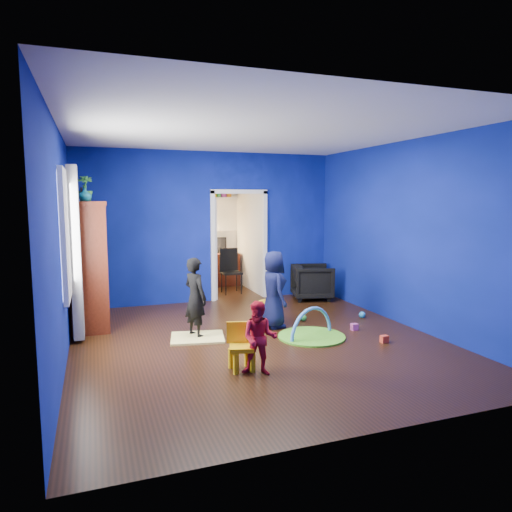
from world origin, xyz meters
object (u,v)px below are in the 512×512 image
object	(u,v)px
child_navy	(274,289)
child_black	(195,297)
folding_chair	(231,272)
tv_armoire	(88,265)
play_mat	(312,336)
toddler_red	(260,338)
kid_chair	(242,349)
crt_tv	(91,262)
vase	(85,195)
study_desk	(219,269)
armchair	(312,282)
hopper_ball	(265,311)

from	to	relation	value
child_navy	child_black	bearing A→B (deg)	93.18
child_black	folding_chair	bearing A→B (deg)	-51.19
tv_armoire	play_mat	world-z (taller)	tv_armoire
child_navy	folding_chair	world-z (taller)	child_navy
toddler_red	kid_chair	bearing A→B (deg)	151.82
crt_tv	tv_armoire	bearing A→B (deg)	180.00
child_black	tv_armoire	distance (m)	1.86
child_black	crt_tv	distance (m)	1.84
toddler_red	vase	xyz separation A→B (m)	(-1.82, 2.47, 1.63)
toddler_red	kid_chair	size ratio (longest dim) A/B	1.71
play_mat	study_desk	distance (m)	4.38
toddler_red	crt_tv	distance (m)	3.34
armchair	folding_chair	bearing A→B (deg)	65.91
kid_chair	toddler_red	bearing A→B (deg)	-37.41
toddler_red	crt_tv	size ratio (longest dim) A/B	1.22
child_black	hopper_ball	world-z (taller)	child_black
folding_chair	hopper_ball	bearing A→B (deg)	-94.01
vase	crt_tv	xyz separation A→B (m)	(0.04, 0.30, -1.04)
vase	folding_chair	world-z (taller)	vase
armchair	play_mat	bearing A→B (deg)	167.99
crt_tv	folding_chair	xyz separation A→B (m)	(2.78, 1.71, -0.56)
crt_tv	folding_chair	world-z (taller)	crt_tv
tv_armoire	crt_tv	bearing A→B (deg)	0.00
armchair	kid_chair	bearing A→B (deg)	156.47
armchair	hopper_ball	world-z (taller)	armchair
child_navy	tv_armoire	world-z (taller)	tv_armoire
folding_chair	child_navy	bearing A→B (deg)	-92.59
child_black	folding_chair	size ratio (longest dim) A/B	1.27
child_navy	folding_chair	xyz separation A→B (m)	(0.12, 2.71, -0.14)
toddler_red	tv_armoire	world-z (taller)	tv_armoire
tv_armoire	hopper_ball	world-z (taller)	tv_armoire
toddler_red	kid_chair	xyz separation A→B (m)	(-0.15, 0.20, -0.18)
child_black	study_desk	distance (m)	4.02
vase	play_mat	world-z (taller)	vase
kid_chair	play_mat	size ratio (longest dim) A/B	0.51
child_black	crt_tv	xyz separation A→B (m)	(-1.40, 1.10, 0.44)
child_navy	tv_armoire	size ratio (longest dim) A/B	0.61
armchair	kid_chair	world-z (taller)	armchair
toddler_red	hopper_ball	world-z (taller)	toddler_red
hopper_ball	play_mat	xyz separation A→B (m)	(0.37, -0.94, -0.18)
tv_armoire	armchair	bearing A→B (deg)	8.26
play_mat	crt_tv	bearing A→B (deg)	150.33
child_navy	study_desk	xyz separation A→B (m)	(0.12, 3.67, -0.22)
child_navy	play_mat	xyz separation A→B (m)	(0.32, -0.69, -0.59)
hopper_ball	study_desk	xyz separation A→B (m)	(0.17, 3.42, 0.18)
tv_armoire	play_mat	bearing A→B (deg)	-29.34
child_black	kid_chair	xyz separation A→B (m)	(0.23, -1.47, -0.33)
kid_chair	study_desk	xyz separation A→B (m)	(1.15, 5.23, 0.12)
armchair	crt_tv	bearing A→B (deg)	113.16
play_mat	kid_chair	bearing A→B (deg)	-147.11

